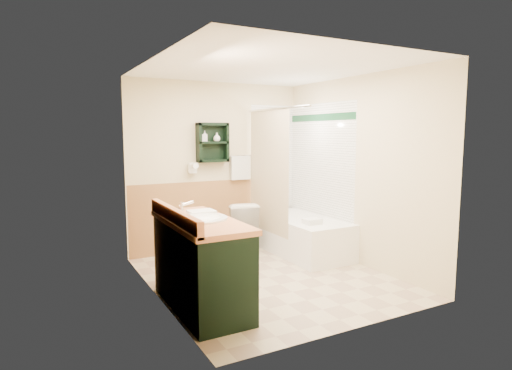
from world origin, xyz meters
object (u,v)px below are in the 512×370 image
at_px(vanity, 201,263).
at_px(toilet, 240,227).
at_px(wall_shelf, 213,142).
at_px(vanity_book, 166,202).
at_px(hair_dryer, 192,168).
at_px(soap_bottle_b, 217,138).
at_px(bathtub, 302,236).
at_px(soap_bottle_a, 205,139).

bearing_deg(vanity, toilet, 53.11).
bearing_deg(wall_shelf, vanity_book, -129.41).
distance_m(hair_dryer, toilet, 1.07).
relative_size(wall_shelf, soap_bottle_b, 4.49).
bearing_deg(vanity_book, soap_bottle_b, 21.85).
xyz_separation_m(wall_shelf, bathtub, (1.03, -0.75, -1.30)).
xyz_separation_m(wall_shelf, toilet, (0.31, -0.23, -1.19)).
bearing_deg(wall_shelf, bathtub, -36.17).
distance_m(hair_dryer, bathtub, 1.80).
relative_size(toilet, vanity_book, 3.62).
bearing_deg(soap_bottle_a, toilet, -27.49).
relative_size(vanity, vanity_book, 6.83).
distance_m(wall_shelf, toilet, 1.25).
distance_m(soap_bottle_a, soap_bottle_b, 0.18).
bearing_deg(vanity_book, soap_bottle_a, 26.75).
relative_size(wall_shelf, vanity, 0.40).
xyz_separation_m(vanity, soap_bottle_a, (0.78, 1.83, 1.17)).
xyz_separation_m(toilet, soap_bottle_a, (-0.43, 0.22, 1.24)).
distance_m(vanity, toilet, 2.01).
xyz_separation_m(vanity_book, soap_bottle_a, (0.94, 1.28, 0.63)).
height_order(wall_shelf, toilet, wall_shelf).
xyz_separation_m(vanity, bathtub, (1.92, 1.08, -0.18)).
bearing_deg(bathtub, toilet, 143.91).
relative_size(vanity, soap_bottle_b, 11.18).
relative_size(toilet, soap_bottle_b, 5.92).
relative_size(vanity_book, soap_bottle_a, 1.33).
bearing_deg(bathtub, soap_bottle_b, 142.30).
height_order(hair_dryer, vanity_book, hair_dryer).
relative_size(vanity, bathtub, 0.91).
relative_size(bathtub, soap_bottle_b, 12.25).
bearing_deg(wall_shelf, soap_bottle_b, -4.62).
bearing_deg(soap_bottle_b, vanity_book, -131.12).
xyz_separation_m(bathtub, soap_bottle_b, (-0.96, 0.74, 1.36)).
distance_m(toilet, soap_bottle_b, 1.30).
xyz_separation_m(hair_dryer, bathtub, (1.33, -0.77, -0.95)).
bearing_deg(hair_dryer, vanity, -107.77).
bearing_deg(soap_bottle_a, soap_bottle_b, 0.00).
distance_m(bathtub, soap_bottle_a, 1.92).
bearing_deg(toilet, wall_shelf, -22.90).
xyz_separation_m(hair_dryer, soap_bottle_a, (0.18, -0.03, 0.40)).
bearing_deg(soap_bottle_b, soap_bottle_a, 180.00).
bearing_deg(wall_shelf, soap_bottle_a, -177.59).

